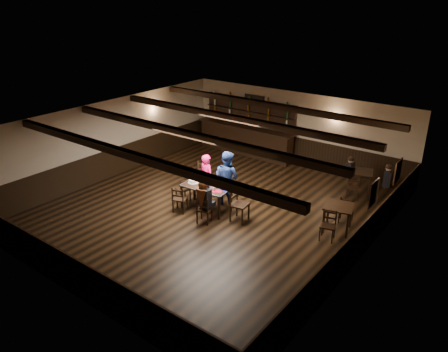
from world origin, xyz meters
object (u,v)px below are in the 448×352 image
Objects in this scene: man_blue at (227,178)px; cake at (193,181)px; chair_near_right at (203,208)px; chair_near_left at (179,198)px; bar_counter at (247,136)px; woman_pink at (207,178)px; dining_table at (206,189)px.

man_blue reaches higher than cake.
chair_near_left is at bearing 175.04° from chair_near_right.
man_blue is 5.47× the size of cake.
bar_counter reaches higher than chair_near_left.
chair_near_left is 1.57m from man_blue.
cake is (0.02, 0.62, 0.32)m from chair_near_left.
cake reaches higher than chair_near_left.
woman_pink is at bearing 125.44° from chair_near_right.
man_blue is at bearing -63.03° from bar_counter.
chair_near_left is at bearing 61.84° from man_blue.
chair_near_left reaches higher than dining_table.
bar_counter is (-1.47, 4.33, -0.03)m from woman_pink.
cake is at bearing -74.19° from bar_counter.
woman_pink is 0.68m from man_blue.
chair_near_right is at bearing -35.88° from cake.
man_blue is 0.40× the size of bar_counter.
chair_near_left is at bearing -92.06° from cake.
dining_table is 0.35× the size of bar_counter.
cake is at bearing 144.12° from chair_near_right.
chair_near_left is 0.48× the size of man_blue.
woman_pink is 4.83× the size of cake.
chair_near_left is 0.19× the size of bar_counter.
man_blue reaches higher than woman_pink.
woman_pink is 0.35× the size of bar_counter.
chair_near_right is 1.48m from man_blue.
man_blue is at bearing 43.23° from cake.
woman_pink is at bearing 15.49° from man_blue.
man_blue is at bearing -153.94° from woman_pink.
bar_counter is (-1.36, 5.49, 0.25)m from chair_near_left.
dining_table is 1.86× the size of chair_near_right.
woman_pink reaches higher than chair_near_left.
dining_table is at bearing 1.25° from cake.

